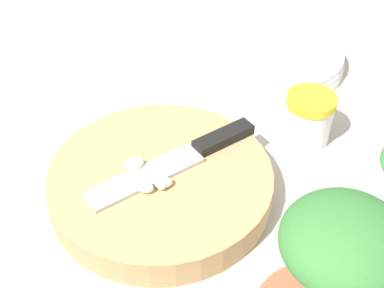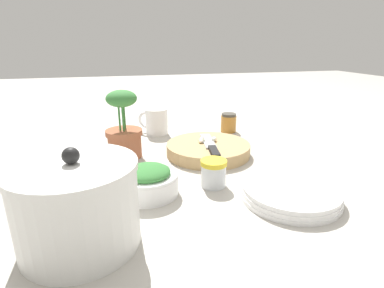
% 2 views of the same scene
% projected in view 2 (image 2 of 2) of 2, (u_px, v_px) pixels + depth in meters
% --- Properties ---
extents(ground_plane, '(5.00, 5.00, 0.00)m').
position_uv_depth(ground_plane, '(199.00, 162.00, 0.89)').
color(ground_plane, '#B2ADA3').
extents(cutting_board, '(0.26, 0.26, 0.04)m').
position_uv_depth(cutting_board, '(208.00, 149.00, 0.95)').
color(cutting_board, tan).
rests_on(cutting_board, ground_plane).
extents(chef_knife, '(0.23, 0.06, 0.01)m').
position_uv_depth(chef_knife, '(211.00, 146.00, 0.91)').
color(chef_knife, black).
rests_on(chef_knife, cutting_board).
extents(garlic_cloves, '(0.04, 0.07, 0.01)m').
position_uv_depth(garlic_cloves, '(206.00, 140.00, 0.96)').
color(garlic_cloves, '#E1ECC6').
rests_on(garlic_cloves, cutting_board).
extents(herb_bowl, '(0.14, 0.14, 0.07)m').
position_uv_depth(herb_bowl, '(148.00, 181.00, 0.70)').
color(herb_bowl, white).
rests_on(herb_bowl, ground_plane).
extents(spice_jar, '(0.06, 0.06, 0.07)m').
position_uv_depth(spice_jar, '(213.00, 173.00, 0.74)').
color(spice_jar, silver).
rests_on(spice_jar, ground_plane).
extents(coffee_mug, '(0.09, 0.11, 0.10)m').
position_uv_depth(coffee_mug, '(156.00, 121.00, 1.15)').
color(coffee_mug, white).
rests_on(coffee_mug, ground_plane).
extents(plate_stack, '(0.22, 0.22, 0.03)m').
position_uv_depth(plate_stack, '(290.00, 193.00, 0.68)').
color(plate_stack, white).
rests_on(plate_stack, ground_plane).
extents(honey_jar, '(0.06, 0.06, 0.07)m').
position_uv_depth(honey_jar, '(228.00, 123.00, 1.19)').
color(honey_jar, '#BC7A2D').
rests_on(honey_jar, ground_plane).
extents(stock_pot, '(0.21, 0.21, 0.18)m').
position_uv_depth(stock_pot, '(78.00, 205.00, 0.51)').
color(stock_pot, silver).
rests_on(stock_pot, ground_plane).
extents(potted_herb, '(0.11, 0.11, 0.21)m').
position_uv_depth(potted_herb, '(124.00, 130.00, 0.91)').
color(potted_herb, '#A35B3D').
rests_on(potted_herb, ground_plane).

